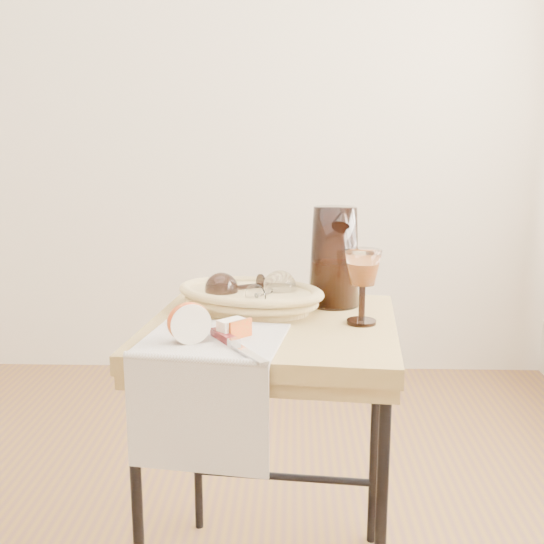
# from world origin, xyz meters

# --- Properties ---
(wall_back) EXTENTS (3.60, 0.00, 2.70)m
(wall_back) POSITION_xyz_m (0.00, 1.80, 1.35)
(wall_back) COLOR beige
(wall_back) RESTS_ON ground
(side_table) EXTENTS (0.61, 0.61, 0.71)m
(side_table) POSITION_xyz_m (0.54, 0.18, 0.36)
(side_table) COLOR brown
(side_table) RESTS_ON floor
(tea_towel) EXTENTS (0.32, 0.30, 0.01)m
(tea_towel) POSITION_xyz_m (0.42, 0.03, 0.72)
(tea_towel) COLOR silver
(tea_towel) RESTS_ON side_table
(bread_basket) EXTENTS (0.38, 0.33, 0.06)m
(bread_basket) POSITION_xyz_m (0.48, 0.28, 0.74)
(bread_basket) COLOR #9D784D
(bread_basket) RESTS_ON side_table
(goblet_lying_a) EXTENTS (0.16, 0.13, 0.08)m
(goblet_lying_a) POSITION_xyz_m (0.45, 0.29, 0.77)
(goblet_lying_a) COLOR #2F1E1B
(goblet_lying_a) RESTS_ON bread_basket
(goblet_lying_b) EXTENTS (0.14, 0.16, 0.08)m
(goblet_lying_b) POSITION_xyz_m (0.53, 0.26, 0.77)
(goblet_lying_b) COLOR white
(goblet_lying_b) RESTS_ON bread_basket
(pitcher) EXTENTS (0.23, 0.28, 0.29)m
(pitcher) POSITION_xyz_m (0.69, 0.34, 0.84)
(pitcher) COLOR black
(pitcher) RESTS_ON side_table
(wine_goblet) EXTENTS (0.09, 0.09, 0.17)m
(wine_goblet) POSITION_xyz_m (0.74, 0.17, 0.80)
(wine_goblet) COLOR white
(wine_goblet) RESTS_ON side_table
(apple_half) EXTENTS (0.10, 0.08, 0.08)m
(apple_half) POSITION_xyz_m (0.38, 0.01, 0.76)
(apple_half) COLOR #C90201
(apple_half) RESTS_ON tea_towel
(apple_wedge) EXTENTS (0.06, 0.06, 0.04)m
(apple_wedge) POSITION_xyz_m (0.46, 0.04, 0.74)
(apple_wedge) COLOR white
(apple_wedge) RESTS_ON tea_towel
(table_knife) EXTENTS (0.13, 0.19, 0.02)m
(table_knife) POSITION_xyz_m (0.48, -0.03, 0.73)
(table_knife) COLOR silver
(table_knife) RESTS_ON tea_towel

